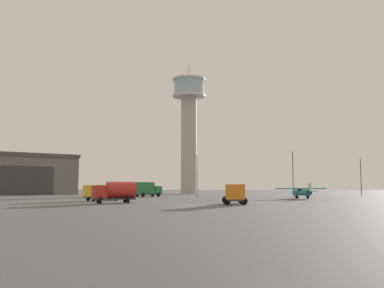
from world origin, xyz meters
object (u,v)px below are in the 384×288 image
(airplane_teal, at_px, (302,191))
(light_post_east, at_px, (361,173))
(control_tower, at_px, (189,121))
(truck_box_yellow, at_px, (103,191))
(truck_box_green, at_px, (146,189))
(light_post_north, at_px, (293,170))
(light_post_west, at_px, (197,172))
(truck_flatbed_orange, at_px, (235,195))
(truck_fuel_tanker_red, at_px, (115,191))

(airplane_teal, distance_m, light_post_east, 28.42)
(control_tower, bearing_deg, airplane_teal, -60.77)
(truck_box_yellow, relative_size, truck_box_green, 0.95)
(airplane_teal, distance_m, light_post_north, 18.25)
(airplane_teal, height_order, truck_box_green, truck_box_green)
(light_post_west, bearing_deg, truck_flatbed_orange, -80.34)
(airplane_teal, height_order, light_post_west, light_post_west)
(airplane_teal, xyz_separation_m, truck_flatbed_orange, (-13.60, -27.49, -0.08))
(control_tower, bearing_deg, truck_flatbed_orange, -81.05)
(truck_flatbed_orange, bearing_deg, truck_box_yellow, -123.57)
(control_tower, relative_size, truck_flatbed_orange, 5.55)
(truck_flatbed_orange, xyz_separation_m, truck_box_green, (-18.23, 38.33, 0.46))
(light_post_west, height_order, light_post_east, light_post_west)
(truck_fuel_tanker_red, xyz_separation_m, light_post_west, (9.34, 39.33, 3.92))
(truck_box_yellow, bearing_deg, airplane_teal, 160.97)
(truck_fuel_tanker_red, distance_m, light_post_west, 40.61)
(truck_fuel_tanker_red, height_order, light_post_west, light_post_west)
(control_tower, xyz_separation_m, light_post_east, (42.74, -22.82, -16.45))
(truck_fuel_tanker_red, relative_size, light_post_north, 0.61)
(light_post_east, bearing_deg, truck_box_yellow, -145.40)
(airplane_teal, distance_m, truck_flatbed_orange, 30.67)
(truck_box_green, relative_size, light_post_north, 0.61)
(control_tower, height_order, light_post_north, control_tower)
(control_tower, height_order, light_post_west, control_tower)
(light_post_east, bearing_deg, truck_box_green, -167.56)
(control_tower, distance_m, truck_box_yellow, 63.11)
(truck_box_green, distance_m, light_post_north, 33.97)
(truck_box_green, height_order, light_post_north, light_post_north)
(truck_box_yellow, distance_m, truck_box_green, 25.33)
(truck_box_green, bearing_deg, light_post_west, -21.76)
(light_post_east, bearing_deg, truck_fuel_tanker_red, -136.32)
(truck_fuel_tanker_red, height_order, truck_box_green, truck_box_green)
(truck_box_yellow, height_order, truck_box_green, truck_box_green)
(light_post_east, bearing_deg, truck_flatbed_orange, -122.50)
(control_tower, relative_size, airplane_teal, 3.92)
(control_tower, relative_size, light_post_east, 4.22)
(control_tower, relative_size, light_post_west, 4.09)
(airplane_teal, height_order, truck_flatbed_orange, airplane_teal)
(truck_box_green, bearing_deg, truck_box_yellow, -140.04)
(truck_flatbed_orange, xyz_separation_m, light_post_west, (-7.28, 42.76, 4.30))
(airplane_teal, height_order, truck_fuel_tanker_red, truck_fuel_tanker_red)
(light_post_west, bearing_deg, light_post_north, 6.02)
(light_post_north, bearing_deg, truck_flatbed_orange, -108.16)
(truck_box_yellow, distance_m, truck_fuel_tanker_red, 10.65)
(truck_flatbed_orange, relative_size, light_post_north, 0.67)
(light_post_west, distance_m, light_post_north, 22.19)
(airplane_teal, distance_m, truck_box_green, 33.63)
(light_post_east, xyz_separation_m, light_post_north, (-16.60, -4.19, 0.63))
(airplane_teal, relative_size, light_post_east, 1.08)
(control_tower, distance_m, light_post_north, 40.78)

